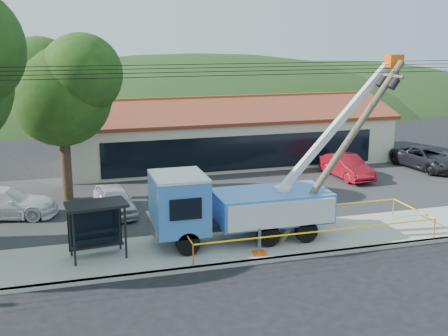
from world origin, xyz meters
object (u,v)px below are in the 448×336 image
object	(u,v)px
car_dark	(426,170)
bus_shelter	(96,217)
car_white	(6,219)
leaning_pole	(347,143)
car_silver	(115,215)
car_red	(346,179)
utility_truck	(236,204)

from	to	relation	value
car_dark	bus_shelter	bearing A→B (deg)	-164.11
car_white	leaning_pole	bearing A→B (deg)	-103.34
leaning_pole	bus_shelter	size ratio (longest dim) A/B	3.10
bus_shelter	car_white	world-z (taller)	bus_shelter
car_silver	car_red	xyz separation A→B (m)	(14.55, 3.17, 0.00)
utility_truck	car_silver	bearing A→B (deg)	131.24
car_dark	car_red	bearing A→B (deg)	178.80
car_silver	car_white	xyz separation A→B (m)	(-5.22, 0.92, 0.00)
leaning_pole	car_white	distance (m)	16.74
leaning_pole	car_dark	size ratio (longest dim) A/B	1.48
car_red	car_white	xyz separation A→B (m)	(-19.77, -2.25, 0.00)
car_silver	bus_shelter	bearing A→B (deg)	-108.34
car_red	car_dark	world-z (taller)	car_dark
bus_shelter	car_white	size ratio (longest dim) A/B	0.49
utility_truck	car_white	bearing A→B (deg)	147.72
utility_truck	car_white	size ratio (longest dim) A/B	2.19
car_white	car_silver	bearing A→B (deg)	-87.52
leaning_pole	car_red	size ratio (longest dim) A/B	1.76
utility_truck	bus_shelter	world-z (taller)	utility_truck
bus_shelter	car_silver	distance (m)	5.89
bus_shelter	car_red	xyz separation A→B (m)	(15.75, 8.66, -1.79)
bus_shelter	car_dark	distance (m)	23.96
car_silver	car_dark	world-z (taller)	car_dark
leaning_pole	bus_shelter	world-z (taller)	leaning_pole
utility_truck	car_dark	bearing A→B (deg)	29.47
leaning_pole	car_silver	xyz separation A→B (m)	(-9.34, 6.13, -4.31)
utility_truck	car_silver	size ratio (longest dim) A/B	2.69
car_red	car_white	distance (m)	19.90
leaning_pole	car_red	world-z (taller)	leaning_pole
car_silver	car_red	distance (m)	14.89
car_silver	car_white	bearing A→B (deg)	163.98
car_silver	leaning_pole	bearing A→B (deg)	-39.28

